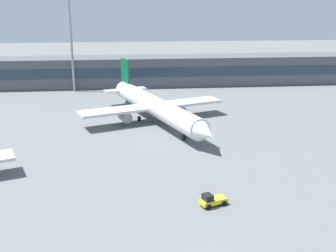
% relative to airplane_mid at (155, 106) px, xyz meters
% --- Properties ---
extents(ground_plane, '(400.00, 400.00, 0.00)m').
position_rel_airplane_mid_xyz_m(ground_plane, '(2.35, -13.05, -3.58)').
color(ground_plane, slate).
extents(terminal_building, '(131.09, 12.13, 9.00)m').
position_rel_airplane_mid_xyz_m(terminal_building, '(2.35, 42.48, 0.92)').
color(terminal_building, '#4C5156').
rests_on(terminal_building, ground_plane).
extents(airplane_mid, '(32.73, 45.71, 11.75)m').
position_rel_airplane_mid_xyz_m(airplane_mid, '(0.00, 0.00, 0.00)').
color(airplane_mid, silver).
rests_on(airplane_mid, ground_plane).
extents(baggage_tug_yellow, '(3.90, 2.79, 1.75)m').
position_rel_airplane_mid_xyz_m(baggage_tug_yellow, '(4.56, -39.75, -2.78)').
color(baggage_tug_yellow, yellow).
rests_on(baggage_tug_yellow, ground_plane).
extents(floodlight_tower_west, '(3.20, 0.80, 30.78)m').
position_rel_airplane_mid_xyz_m(floodlight_tower_west, '(-21.53, 35.15, 13.90)').
color(floodlight_tower_west, gray).
rests_on(floodlight_tower_west, ground_plane).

